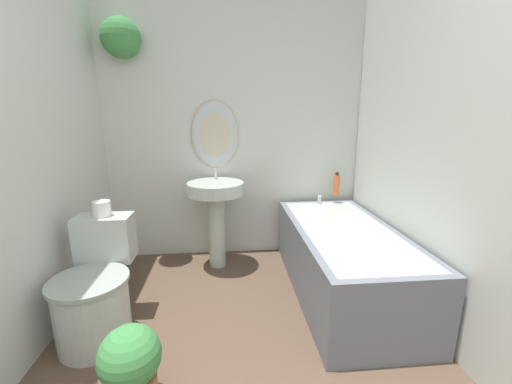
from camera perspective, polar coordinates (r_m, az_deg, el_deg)
wall_back at (r=2.99m, az=-5.55°, el=12.14°), size 2.48×0.32×2.40m
wall_right at (r=2.09m, az=33.07°, el=7.52°), size 0.06×2.78×2.40m
toilet at (r=2.24m, az=-27.11°, el=-16.07°), size 0.45×0.63×0.71m
pedestal_sink at (r=2.79m, az=-7.28°, el=-2.22°), size 0.49×0.49×0.88m
bathtub at (r=2.55m, az=15.55°, el=-11.62°), size 0.73×1.55×0.60m
shampoo_bottle at (r=3.10m, az=14.42°, el=1.31°), size 0.06×0.06×0.22m
potted_plant at (r=1.74m, az=-21.80°, el=-27.28°), size 0.28×0.28×0.42m
toilet_paper_roll at (r=2.27m, az=-26.24°, el=-2.73°), size 0.11×0.11×0.10m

